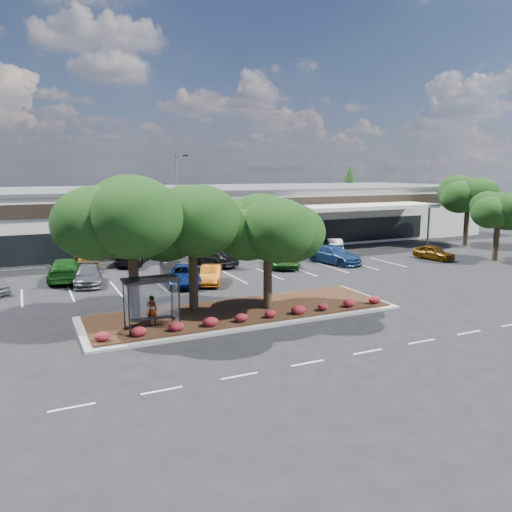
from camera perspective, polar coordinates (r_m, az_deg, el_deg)
name	(u,v)px	position (r m, az deg, el deg)	size (l,w,h in m)	color
ground	(308,329)	(26.48, 5.92, -8.32)	(160.00, 160.00, 0.00)	black
retail_store	(152,216)	(57.18, -11.80, 4.52)	(80.40, 25.20, 6.25)	white
landscape_island	(242,312)	(28.96, -1.61, -6.42)	(18.00, 6.00, 0.26)	#9C9C97
lane_markings	(230,287)	(35.42, -3.01, -3.61)	(33.12, 20.06, 0.01)	silver
shrub_row	(258,315)	(27.02, 0.18, -6.76)	(17.00, 0.80, 0.50)	maroon
bus_shelter	(150,289)	(25.77, -11.99, -3.66)	(2.75, 1.55, 2.59)	black
island_tree_west	(132,248)	(26.80, -13.94, 0.91)	(7.20, 7.20, 7.89)	#14330B
island_tree_mid	(193,247)	(28.38, -7.25, 1.02)	(6.60, 6.60, 7.32)	#14330B
island_tree_east	(268,253)	(28.56, 1.36, 0.33)	(5.80, 5.80, 6.50)	#14330B
tree_east_near	(497,225)	(50.45, 25.88, 3.18)	(5.60, 5.60, 6.51)	#14330B
tree_east_far	(467,211)	(59.36, 22.99, 4.77)	(6.40, 6.40, 7.62)	#14330B
conifer_north_east	(349,194)	(80.76, 10.62, 7.00)	(3.96, 3.96, 9.00)	#14330B
person_waiting	(152,310)	(26.58, -11.82, -6.07)	(0.57, 0.37, 1.55)	#594C47
light_pole	(178,209)	(50.17, -8.90, 5.27)	(1.43, 0.65, 9.83)	#9C9C97
car_1	(88,275)	(38.17, -18.63, -2.09)	(1.92, 4.73, 1.37)	#4E4F55
car_2	(171,272)	(38.08, -9.67, -1.76)	(1.42, 4.09, 1.35)	black
car_3	(185,275)	(36.44, -8.16, -2.19)	(2.33, 5.05, 1.40)	#0B1E54
car_4	(211,275)	(36.56, -5.17, -2.13)	(1.43, 4.11, 1.35)	#803B04
car_5	(283,259)	(42.79, 3.11, -0.32)	(2.33, 5.06, 1.41)	#1C4D15
car_7	(334,255)	(44.83, 8.90, 0.14)	(2.19, 5.40, 1.57)	navy
car_8	(434,252)	(49.15, 19.65, 0.39)	(1.56, 3.89, 1.32)	#643C08
car_9	(85,260)	(44.34, -18.94, -0.41)	(1.80, 4.47, 1.52)	brown
car_10	(66,269)	(40.11, -20.92, -1.44)	(2.36, 5.80, 1.68)	#154C15
car_11	(133,255)	(45.19, -13.92, 0.07)	(2.24, 5.50, 1.60)	black
car_12	(216,254)	(45.31, -4.60, 0.19)	(1.88, 4.63, 1.34)	#1B542C
car_13	(215,258)	(43.29, -4.71, -0.22)	(1.97, 4.84, 1.40)	black
car_14	(245,249)	(48.08, -1.24, 0.80)	(1.64, 4.07, 1.39)	navy
car_15	(305,245)	(50.47, 5.58, 1.23)	(1.73, 4.30, 1.46)	black
car_16	(333,244)	(51.74, 8.80, 1.31)	(1.44, 4.13, 1.36)	#504F56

